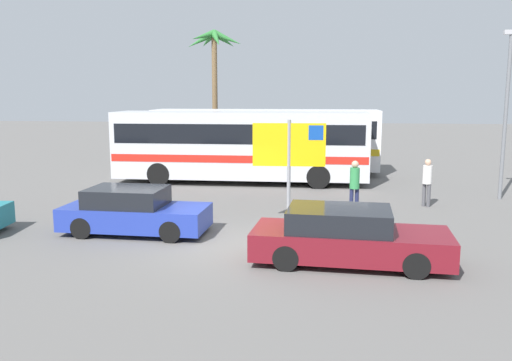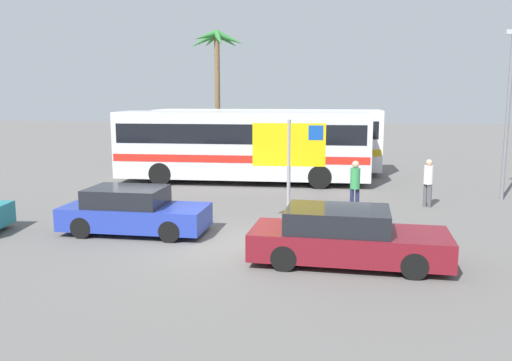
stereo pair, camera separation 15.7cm
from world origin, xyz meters
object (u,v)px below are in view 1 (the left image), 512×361
object	(u,v)px
bus_rear_coach	(265,138)
car_maroon	(347,237)
car_blue	(134,212)
pedestrian_near_sign	(427,179)
ferry_sign	(291,149)
bus_front_coach	(241,143)
pedestrian_by_bus	(355,183)

from	to	relation	value
bus_rear_coach	car_maroon	bearing A→B (deg)	-76.88
car_blue	pedestrian_near_sign	world-z (taller)	pedestrian_near_sign
bus_rear_coach	pedestrian_near_sign	xyz separation A→B (m)	(6.48, -7.49, -0.78)
ferry_sign	pedestrian_near_sign	xyz separation A→B (m)	(4.69, 3.12, -1.32)
car_blue	pedestrian_near_sign	bearing A→B (deg)	29.89
car_blue	ferry_sign	bearing A→B (deg)	22.40
car_blue	bus_front_coach	bearing A→B (deg)	81.04
bus_rear_coach	car_maroon	xyz separation A→B (m)	(3.33, -14.29, -1.15)
car_blue	car_maroon	bearing A→B (deg)	-16.90
bus_rear_coach	car_blue	world-z (taller)	bus_rear_coach
bus_rear_coach	ferry_sign	size ratio (longest dim) A/B	3.49
ferry_sign	pedestrian_near_sign	size ratio (longest dim) A/B	1.88
bus_front_coach	bus_rear_coach	size ratio (longest dim) A/B	1.00
bus_rear_coach	car_blue	distance (m)	12.54
ferry_sign	pedestrian_near_sign	world-z (taller)	ferry_sign
bus_front_coach	car_blue	world-z (taller)	bus_front_coach
ferry_sign	car_maroon	xyz separation A→B (m)	(1.54, -3.68, -1.69)
car_blue	bus_rear_coach	bearing A→B (deg)	80.37
bus_front_coach	pedestrian_by_bus	size ratio (longest dim) A/B	6.20
ferry_sign	car_blue	xyz separation A→B (m)	(-4.40, -1.60, -1.69)
bus_front_coach	ferry_sign	distance (m)	7.89
ferry_sign	pedestrian_by_bus	bearing A→B (deg)	35.14
car_blue	pedestrian_near_sign	size ratio (longest dim) A/B	2.46
pedestrian_by_bus	ferry_sign	bearing A→B (deg)	-60.48
bus_rear_coach	car_maroon	distance (m)	14.72
pedestrian_near_sign	pedestrian_by_bus	bearing A→B (deg)	-18.65
car_maroon	bus_front_coach	bearing A→B (deg)	114.52
bus_rear_coach	car_maroon	world-z (taller)	bus_rear_coach
bus_front_coach	car_blue	bearing A→B (deg)	-101.38
pedestrian_near_sign	car_blue	bearing A→B (deg)	-21.75
pedestrian_by_bus	bus_rear_coach	bearing A→B (deg)	-164.88
car_maroon	pedestrian_near_sign	size ratio (longest dim) A/B	2.77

